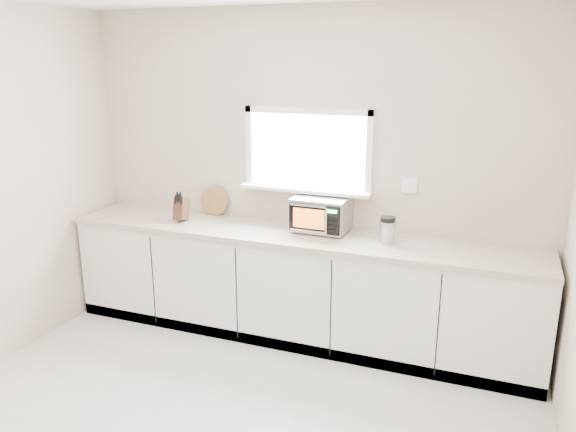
% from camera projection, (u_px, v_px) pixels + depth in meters
% --- Properties ---
extents(back_wall, '(4.00, 0.17, 2.70)m').
position_uv_depth(back_wall, '(308.00, 172.00, 4.71)').
color(back_wall, beige).
rests_on(back_wall, ground).
extents(cabinets, '(3.92, 0.60, 0.88)m').
position_uv_depth(cabinets, '(295.00, 287.00, 4.69)').
color(cabinets, silver).
rests_on(cabinets, ground).
extents(countertop, '(3.92, 0.64, 0.04)m').
position_uv_depth(countertop, '(295.00, 235.00, 4.56)').
color(countertop, '#B5A895').
rests_on(countertop, cabinets).
extents(microwave, '(0.45, 0.38, 0.28)m').
position_uv_depth(microwave, '(321.00, 213.00, 4.57)').
color(microwave, black).
rests_on(microwave, countertop).
extents(knife_block, '(0.11, 0.19, 0.27)m').
position_uv_depth(knife_block, '(181.00, 208.00, 4.86)').
color(knife_block, '#4C2F1B').
rests_on(knife_block, countertop).
extents(cutting_board, '(0.27, 0.06, 0.27)m').
position_uv_depth(cutting_board, '(214.00, 201.00, 5.04)').
color(cutting_board, '#9E683D').
rests_on(cutting_board, countertop).
extents(coffee_grinder, '(0.15, 0.15, 0.21)m').
position_uv_depth(coffee_grinder, '(387.00, 230.00, 4.29)').
color(coffee_grinder, '#B6B9BE').
rests_on(coffee_grinder, countertop).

